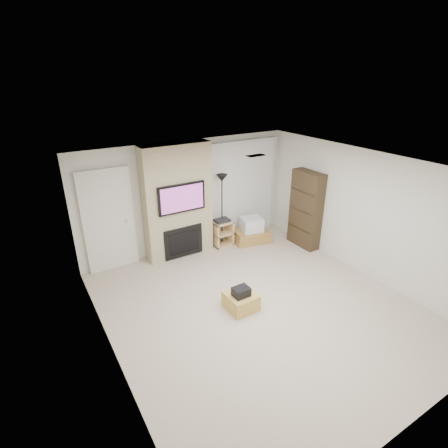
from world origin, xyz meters
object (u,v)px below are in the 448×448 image
av_stand (222,231)px  bookshelf (306,210)px  box_stack (251,232)px  ottoman (241,301)px  floor_lamp (222,190)px

av_stand → bookshelf: 2.01m
av_stand → box_stack: (0.72, -0.18, -0.12)m
av_stand → box_stack: bearing=-14.1°
ottoman → floor_lamp: floor_lamp is taller
floor_lamp → bookshelf: 1.99m
box_stack → bookshelf: 1.41m
box_stack → bookshelf: size_ratio=0.56×
ottoman → bookshelf: (2.65, 1.27, 0.75)m
av_stand → bookshelf: (1.65, -1.01, 0.55)m
box_stack → bookshelf: bookshelf is taller
floor_lamp → box_stack: size_ratio=1.70×
floor_lamp → av_stand: 1.00m
ottoman → av_stand: bearing=66.5°
floor_lamp → box_stack: 1.33m
ottoman → bookshelf: bookshelf is taller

